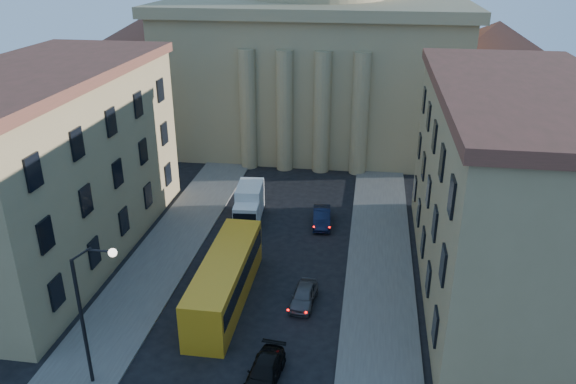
# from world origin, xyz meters

# --- Properties ---
(sidewalk_left) EXTENTS (5.00, 60.00, 0.15)m
(sidewalk_left) POSITION_xyz_m (-8.50, 18.00, 0.07)
(sidewalk_left) COLOR #4E4C48
(sidewalk_left) RESTS_ON ground
(sidewalk_right) EXTENTS (5.00, 60.00, 0.15)m
(sidewalk_right) POSITION_xyz_m (8.50, 18.00, 0.07)
(sidewalk_right) COLOR #4E4C48
(sidewalk_right) RESTS_ON ground
(church) EXTENTS (68.02, 28.76, 36.60)m
(church) POSITION_xyz_m (0.00, 55.47, 11.88)
(church) COLOR #918059
(church) RESTS_ON ground
(building_left) EXTENTS (11.60, 26.60, 14.70)m
(building_left) POSITION_xyz_m (-17.00, 22.00, 7.42)
(building_left) COLOR #9A835A
(building_left) RESTS_ON ground
(building_right) EXTENTS (11.60, 26.60, 14.70)m
(building_right) POSITION_xyz_m (17.00, 22.00, 7.42)
(building_right) COLOR #9A835A
(building_right) RESTS_ON ground
(street_lamp) EXTENTS (2.62, 0.44, 8.83)m
(street_lamp) POSITION_xyz_m (-6.97, 8.00, 5.29)
(street_lamp) COLOR black
(street_lamp) RESTS_ON ground
(car_right_mid) EXTENTS (2.15, 4.41, 1.23)m
(car_right_mid) POSITION_xyz_m (2.07, 9.63, 0.62)
(car_right_mid) COLOR black
(car_right_mid) RESTS_ON ground
(car_right_far) EXTENTS (1.81, 3.92, 1.30)m
(car_right_far) POSITION_xyz_m (3.32, 17.44, 0.65)
(car_right_far) COLOR #444549
(car_right_far) RESTS_ON ground
(car_right_distant) EXTENTS (1.87, 4.43, 1.42)m
(car_right_distant) POSITION_xyz_m (3.39, 29.65, 0.71)
(car_right_distant) COLOR black
(car_right_distant) RESTS_ON ground
(city_bus) EXTENTS (2.80, 11.94, 3.36)m
(city_bus) POSITION_xyz_m (-2.05, 16.98, 1.81)
(city_bus) COLOR orange
(city_bus) RESTS_ON ground
(box_truck) EXTENTS (2.55, 5.61, 3.00)m
(box_truck) POSITION_xyz_m (-3.20, 29.79, 1.42)
(box_truck) COLOR silver
(box_truck) RESTS_ON ground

